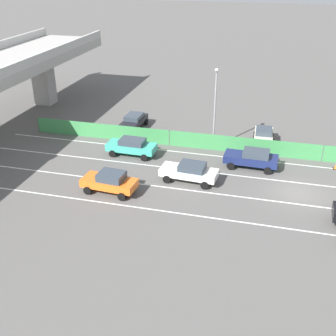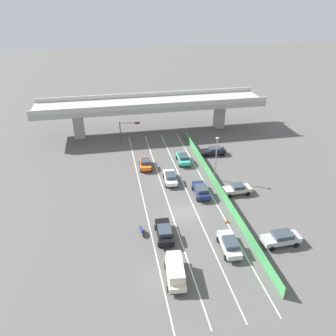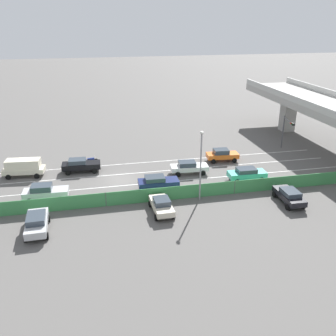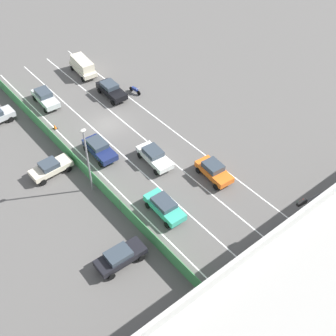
% 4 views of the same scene
% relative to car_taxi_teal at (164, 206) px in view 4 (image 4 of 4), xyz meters
% --- Properties ---
extents(ground_plane, '(300.00, 300.00, 0.00)m').
position_rel_car_taxi_teal_xyz_m(ground_plane, '(-3.37, -14.64, -0.90)').
color(ground_plane, '#565451').
extents(lane_line_left_edge, '(0.14, 45.85, 0.01)m').
position_rel_car_taxi_teal_xyz_m(lane_line_left_edge, '(-8.49, -9.71, -0.89)').
color(lane_line_left_edge, silver).
rests_on(lane_line_left_edge, ground).
extents(lane_line_mid_left, '(0.14, 45.85, 0.01)m').
position_rel_car_taxi_teal_xyz_m(lane_line_mid_left, '(-5.07, -9.71, -0.89)').
color(lane_line_mid_left, silver).
rests_on(lane_line_mid_left, ground).
extents(lane_line_mid_right, '(0.14, 45.85, 0.01)m').
position_rel_car_taxi_teal_xyz_m(lane_line_mid_right, '(-1.66, -9.71, -0.89)').
color(lane_line_mid_right, silver).
rests_on(lane_line_mid_right, ground).
extents(lane_line_right_edge, '(0.14, 45.85, 0.01)m').
position_rel_car_taxi_teal_xyz_m(lane_line_right_edge, '(1.76, -9.71, -0.89)').
color(lane_line_right_edge, silver).
rests_on(lane_line_right_edge, ground).
extents(green_fence, '(0.10, 41.95, 1.52)m').
position_rel_car_taxi_teal_xyz_m(green_fence, '(3.06, -9.71, -0.14)').
color(green_fence, '#3D8E4C').
rests_on(green_fence, ground).
extents(car_taxi_teal, '(2.10, 4.51, 1.57)m').
position_rel_car_taxi_teal_xyz_m(car_taxi_teal, '(0.00, 0.00, 0.00)').
color(car_taxi_teal, teal).
rests_on(car_taxi_teal, ground).
extents(car_sedan_navy, '(2.18, 4.58, 1.61)m').
position_rel_car_taxi_teal_xyz_m(car_sedan_navy, '(0.20, -10.76, 0.01)').
color(car_sedan_navy, navy).
rests_on(car_sedan_navy, ground).
extents(car_sedan_silver, '(2.17, 4.73, 1.71)m').
position_rel_car_taxi_teal_xyz_m(car_sedan_silver, '(0.15, -22.90, 0.04)').
color(car_sedan_silver, '#B7BABC').
rests_on(car_sedan_silver, ground).
extents(car_sedan_black, '(2.19, 4.76, 1.69)m').
position_rel_car_taxi_teal_xyz_m(car_sedan_black, '(-6.98, -19.19, 0.04)').
color(car_sedan_black, black).
rests_on(car_sedan_black, ground).
extents(car_van_cream, '(2.44, 5.00, 2.15)m').
position_rel_car_taxi_teal_xyz_m(car_van_cream, '(-7.02, -25.92, 0.32)').
color(car_van_cream, beige).
rests_on(car_van_cream, ground).
extents(car_taxi_orange, '(2.26, 4.33, 1.67)m').
position_rel_car_taxi_teal_xyz_m(car_taxi_orange, '(-6.85, -0.62, 0.02)').
color(car_taxi_orange, orange).
rests_on(car_taxi_orange, ground).
extents(car_sedan_white, '(2.27, 4.70, 1.58)m').
position_rel_car_taxi_teal_xyz_m(car_sedan_white, '(-3.58, -6.14, -0.02)').
color(car_sedan_white, white).
rests_on(car_sedan_white, ground).
extents(motorcycle, '(0.60, 1.94, 0.93)m').
position_rel_car_taxi_teal_xyz_m(motorcycle, '(-9.63, -17.88, -0.44)').
color(motorcycle, black).
rests_on(motorcycle, ground).
extents(parked_sedan_cream, '(4.32, 2.05, 1.58)m').
position_rel_car_taxi_teal_xyz_m(parked_sedan_cream, '(5.62, -11.41, -0.03)').
color(parked_sedan_cream, beige).
rests_on(parked_sedan_cream, ground).
extents(parked_sedan_dark, '(4.44, 2.08, 1.51)m').
position_rel_car_taxi_teal_xyz_m(parked_sedan_dark, '(6.36, 1.98, -0.03)').
color(parked_sedan_dark, black).
rests_on(parked_sedan_dark, ground).
extents(traffic_light, '(3.92, 0.98, 4.85)m').
position_rel_car_taxi_teal_xyz_m(traffic_light, '(-8.86, 9.70, 2.61)').
color(traffic_light, '#47474C').
rests_on(traffic_light, ground).
extents(street_lamp, '(0.60, 0.36, 7.53)m').
position_rel_car_taxi_teal_xyz_m(street_lamp, '(3.59, -6.88, 3.64)').
color(street_lamp, gray).
rests_on(street_lamp, ground).
extents(traffic_cone, '(0.47, 0.47, 0.61)m').
position_rel_car_taxi_teal_xyz_m(traffic_cone, '(1.74, -17.80, -0.62)').
color(traffic_cone, orange).
rests_on(traffic_cone, ground).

